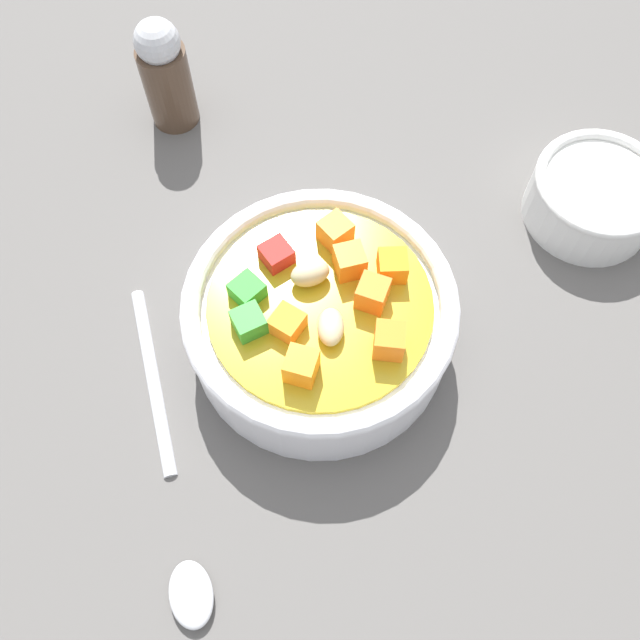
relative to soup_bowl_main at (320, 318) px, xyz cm
name	(u,v)px	position (x,y,z in cm)	size (l,w,h in cm)	color
ground_plane	(320,345)	(-0.01, 0.00, -3.85)	(140.00, 140.00, 2.00)	#565451
soup_bowl_main	(320,318)	(0.00, 0.00, 0.00)	(16.00, 16.00, 6.56)	white
spoon	(170,480)	(-12.34, -1.31, -2.38)	(10.26, 19.45, 1.06)	silver
side_bowl_small	(595,197)	(20.07, -4.82, -0.86)	(8.78, 8.78, 3.87)	white
pepper_shaker	(165,74)	(3.86, 20.93, 1.36)	(3.46, 3.46, 8.52)	#4C3828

